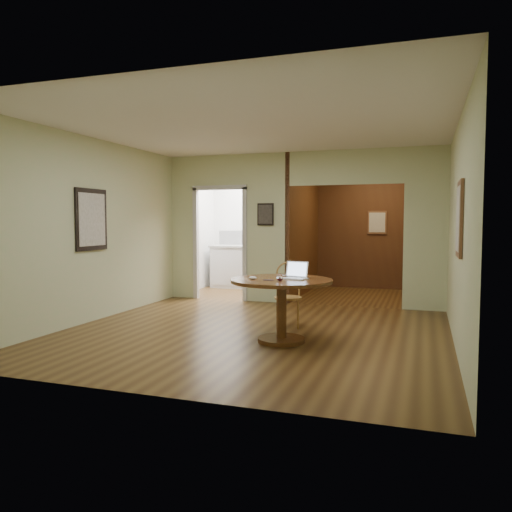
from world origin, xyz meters
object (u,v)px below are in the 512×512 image
(dining_table, at_px, (281,295))
(chair, at_px, (288,291))
(open_laptop, at_px, (296,274))
(closed_laptop, at_px, (294,276))

(dining_table, relative_size, chair, 1.37)
(chair, xyz_separation_m, open_laptop, (0.32, -0.82, 0.33))
(chair, bearing_deg, closed_laptop, -83.99)
(open_laptop, bearing_deg, dining_table, -133.68)
(dining_table, bearing_deg, open_laptop, 31.86)
(dining_table, bearing_deg, chair, 99.99)
(chair, distance_m, open_laptop, 0.94)
(chair, height_order, open_laptop, open_laptop)
(chair, relative_size, closed_laptop, 2.57)
(chair, distance_m, closed_laptop, 0.81)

